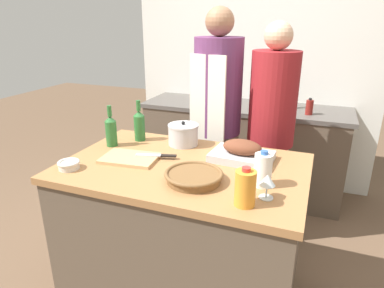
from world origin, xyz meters
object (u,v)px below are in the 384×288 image
(mixing_bowl, at_px, (69,165))
(milk_jug, at_px, (263,170))
(wine_bottle_green, at_px, (139,125))
(person_cook_aproned, at_px, (217,116))
(wicker_basket, at_px, (194,176))
(condiment_bottle_tall, at_px, (309,107))
(cutting_board, at_px, (130,158))
(condiment_bottle_short, at_px, (292,99))
(knife_chef, at_px, (158,155))
(juice_jug, at_px, (245,188))
(stock_pot, at_px, (183,135))
(wine_glass_left, at_px, (267,181))
(roasting_pan, at_px, (242,153))
(condiment_bottle_extra, at_px, (278,99))
(wine_bottle_dark, at_px, (111,130))
(person_cook_guest, at_px, (271,128))

(mixing_bowl, height_order, milk_jug, milk_jug)
(wine_bottle_green, distance_m, person_cook_aproned, 0.64)
(wicker_basket, bearing_deg, mixing_bowl, -171.56)
(condiment_bottle_tall, bearing_deg, cutting_board, -121.92)
(cutting_board, bearing_deg, condiment_bottle_short, 65.42)
(knife_chef, bearing_deg, juice_jug, -29.57)
(stock_pot, xyz_separation_m, wine_glass_left, (0.63, -0.52, 0.02))
(roasting_pan, relative_size, wine_bottle_green, 1.33)
(mixing_bowl, bearing_deg, condiment_bottle_extra, 65.87)
(milk_jug, distance_m, wine_bottle_dark, 1.03)
(cutting_board, xyz_separation_m, wine_bottle_green, (-0.11, 0.32, 0.10))
(wine_glass_left, relative_size, condiment_bottle_short, 0.63)
(cutting_board, distance_m, milk_jug, 0.79)
(wine_glass_left, distance_m, condiment_bottle_short, 1.82)
(wine_glass_left, bearing_deg, cutting_board, 168.21)
(juice_jug, height_order, condiment_bottle_extra, juice_jug)
(stock_pot, bearing_deg, person_cook_guest, 46.02)
(knife_chef, height_order, condiment_bottle_short, condiment_bottle_short)
(wicker_basket, bearing_deg, wine_glass_left, -6.26)
(cutting_board, distance_m, mixing_bowl, 0.34)
(roasting_pan, bearing_deg, milk_jug, -59.04)
(juice_jug, xyz_separation_m, condiment_bottle_tall, (0.18, 1.74, -0.03))
(wine_bottle_green, height_order, condiment_bottle_short, wine_bottle_green)
(roasting_pan, distance_m, milk_jug, 0.33)
(roasting_pan, distance_m, wine_bottle_green, 0.73)
(mixing_bowl, relative_size, knife_chef, 0.50)
(mixing_bowl, bearing_deg, wicker_basket, 8.44)
(juice_jug, distance_m, person_cook_guest, 1.13)
(stock_pot, xyz_separation_m, person_cook_aproned, (0.08, 0.49, 0.00))
(roasting_pan, bearing_deg, wine_glass_left, -62.39)
(roasting_pan, bearing_deg, person_cook_aproned, 119.04)
(wicker_basket, height_order, wine_bottle_dark, wine_bottle_dark)
(wine_bottle_dark, distance_m, condiment_bottle_tall, 1.74)
(person_cook_aproned, bearing_deg, juice_jug, -57.66)
(cutting_board, distance_m, condiment_bottle_tall, 1.74)
(knife_chef, height_order, person_cook_guest, person_cook_guest)
(juice_jug, bearing_deg, condiment_bottle_tall, 84.25)
(wine_bottle_green, height_order, condiment_bottle_tall, wine_bottle_green)
(cutting_board, height_order, condiment_bottle_short, condiment_bottle_short)
(wine_bottle_dark, bearing_deg, person_cook_guest, 37.23)
(wine_glass_left, distance_m, condiment_bottle_tall, 1.65)
(condiment_bottle_short, bearing_deg, milk_jug, -88.97)
(condiment_bottle_extra, bearing_deg, juice_jug, -86.35)
(roasting_pan, bearing_deg, knife_chef, -161.45)
(juice_jug, height_order, condiment_bottle_short, juice_jug)
(wine_bottle_green, distance_m, condiment_bottle_tall, 1.54)
(wine_glass_left, relative_size, person_cook_aproned, 0.07)
(mixing_bowl, bearing_deg, wine_bottle_dark, 87.90)
(cutting_board, height_order, condiment_bottle_extra, condiment_bottle_extra)
(stock_pot, xyz_separation_m, person_cook_guest, (0.49, 0.51, -0.05))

